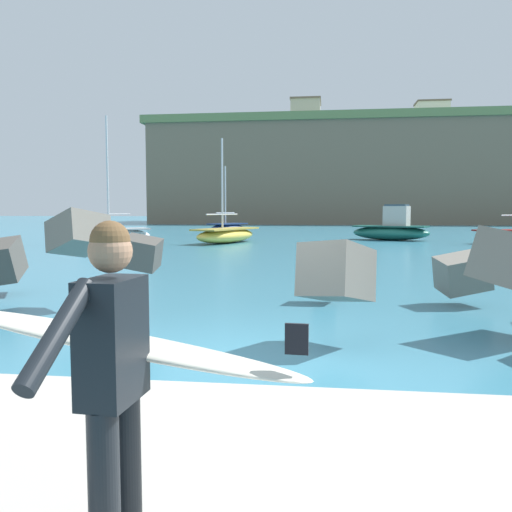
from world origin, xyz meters
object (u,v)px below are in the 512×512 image
object	(u,v)px
boat_near_left	(226,235)
boat_near_right	(114,235)
station_building_central	(306,117)
boat_mid_left	(392,229)
surfer_with_board	(117,366)
boat_near_centre	(228,228)
station_building_west	(432,117)

from	to	relation	value
boat_near_left	boat_near_right	size ratio (longest dim) A/B	0.85
boat_near_right	station_building_central	distance (m)	72.92
boat_near_right	boat_near_left	bearing A→B (deg)	14.62
boat_near_right	boat_mid_left	xyz separation A→B (m)	(17.81, 6.58, 0.22)
boat_near_left	station_building_central	world-z (taller)	station_building_central
surfer_with_board	boat_near_right	xyz separation A→B (m)	(-12.14, 29.32, -0.72)
boat_near_centre	boat_mid_left	xyz separation A→B (m)	(13.00, -6.49, 0.22)
station_building_west	station_building_central	world-z (taller)	station_building_central
boat_mid_left	station_building_central	xyz separation A→B (m)	(-8.55, 63.19, 18.86)
boat_near_right	surfer_with_board	bearing A→B (deg)	-67.51
station_building_west	boat_near_left	bearing A→B (deg)	-110.25
surfer_with_board	boat_near_centre	world-z (taller)	boat_near_centre
surfer_with_board	boat_near_centre	xyz separation A→B (m)	(-7.33, 42.39, -0.71)
boat_near_right	station_building_west	size ratio (longest dim) A/B	1.34
surfer_with_board	boat_mid_left	size ratio (longest dim) A/B	0.36
station_building_central	surfer_with_board	bearing A→B (deg)	-88.33
boat_near_centre	station_building_central	size ratio (longest dim) A/B	0.73
boat_near_left	boat_near_centre	bearing A→B (deg)	100.07
boat_near_centre	station_building_west	bearing A→B (deg)	64.55
station_building_central	boat_near_right	bearing A→B (deg)	-97.55
boat_near_centre	boat_near_right	xyz separation A→B (m)	(-4.81, -13.07, -0.01)
boat_near_left	boat_mid_left	size ratio (longest dim) A/B	1.14
surfer_with_board	boat_mid_left	world-z (taller)	boat_mid_left
boat_near_left	boat_mid_left	xyz separation A→B (m)	(10.99, 4.80, 0.25)
boat_near_centre	station_building_central	distance (m)	59.99
boat_near_centre	boat_near_right	distance (m)	13.93
boat_mid_left	station_building_central	world-z (taller)	station_building_central
boat_mid_left	station_building_central	bearing A→B (deg)	97.71
surfer_with_board	boat_near_right	distance (m)	31.74
boat_near_left	station_building_central	bearing A→B (deg)	87.95
surfer_with_board	boat_near_left	xyz separation A→B (m)	(-5.32, 31.10, -0.74)
boat_mid_left	boat_near_left	bearing A→B (deg)	-156.40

